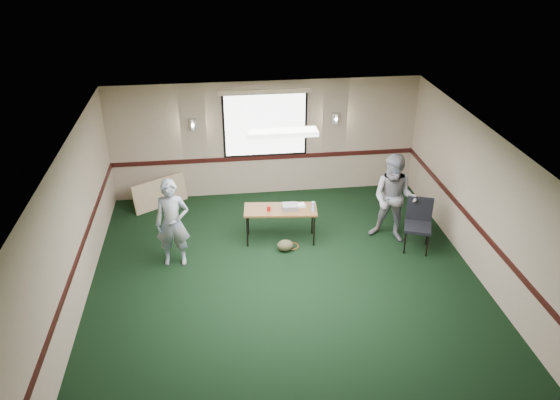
{
  "coord_description": "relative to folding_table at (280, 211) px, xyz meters",
  "views": [
    {
      "loc": [
        -1.12,
        -7.56,
        5.94
      ],
      "look_at": [
        0.0,
        1.3,
        1.2
      ],
      "focal_mm": 35.0,
      "sensor_mm": 36.0,
      "label": 1
    }
  ],
  "objects": [
    {
      "name": "person_right",
      "position": [
        2.23,
        -0.23,
        0.25
      ],
      "size": [
        1.12,
        1.05,
        1.84
      ],
      "primitive_type": "imported",
      "rotation": [
        0.0,
        0.0,
        -0.53
      ],
      "color": "#7996BC",
      "rests_on": "ground"
    },
    {
      "name": "room_shell",
      "position": [
        -0.08,
        0.3,
        0.91
      ],
      "size": [
        8.0,
        8.02,
        8.0
      ],
      "color": "tan",
      "rests_on": "ground"
    },
    {
      "name": "cable_coil",
      "position": [
        0.19,
        -0.27,
        -0.66
      ],
      "size": [
        0.32,
        0.32,
        0.01
      ],
      "primitive_type": "torus",
      "rotation": [
        0.0,
        0.0,
        -0.17
      ],
      "color": "#C24918",
      "rests_on": "ground"
    },
    {
      "name": "duffel_bag",
      "position": [
        0.04,
        -0.41,
        -0.55
      ],
      "size": [
        0.34,
        0.26,
        0.23
      ],
      "primitive_type": "ellipsoid",
      "rotation": [
        0.0,
        0.0,
        -0.05
      ],
      "color": "#403924",
      "rests_on": "ground"
    },
    {
      "name": "folding_table",
      "position": [
        0.0,
        0.0,
        0.0
      ],
      "size": [
        1.49,
        0.72,
        0.72
      ],
      "rotation": [
        0.0,
        0.0,
        -0.1
      ],
      "color": "brown",
      "rests_on": "ground"
    },
    {
      "name": "water_bottle",
      "position": [
        0.62,
        -0.18,
        0.16
      ],
      "size": [
        0.06,
        0.06,
        0.21
      ],
      "primitive_type": "cylinder",
      "color": "#99C4FB",
      "rests_on": "folding_table"
    },
    {
      "name": "projector",
      "position": [
        0.19,
        -0.03,
        0.1
      ],
      "size": [
        0.31,
        0.27,
        0.1
      ],
      "primitive_type": "cube",
      "rotation": [
        0.0,
        0.0,
        -0.07
      ],
      "color": "gray",
      "rests_on": "folding_table"
    },
    {
      "name": "person_left",
      "position": [
        -2.07,
        -0.55,
        0.2
      ],
      "size": [
        0.65,
        0.45,
        1.72
      ],
      "primitive_type": "imported",
      "rotation": [
        0.0,
        0.0,
        -0.05
      ],
      "color": "#446097",
      "rests_on": "ground"
    },
    {
      "name": "game_console",
      "position": [
        0.4,
        0.05,
        0.08
      ],
      "size": [
        0.21,
        0.18,
        0.05
      ],
      "primitive_type": "cube",
      "rotation": [
        0.0,
        0.0,
        0.09
      ],
      "color": "white",
      "rests_on": "folding_table"
    },
    {
      "name": "conference_chair",
      "position": [
        2.65,
        -0.58,
        -0.06
      ],
      "size": [
        0.65,
        0.67,
        1.03
      ],
      "rotation": [
        0.0,
        0.0,
        -0.36
      ],
      "color": "black",
      "rests_on": "ground"
    },
    {
      "name": "ground",
      "position": [
        -0.08,
        -1.83,
        -0.67
      ],
      "size": [
        8.0,
        8.0,
        0.0
      ],
      "primitive_type": "plane",
      "color": "black",
      "rests_on": "ground"
    },
    {
      "name": "red_cup",
      "position": [
        -0.24,
        -0.05,
        0.11
      ],
      "size": [
        0.07,
        0.07,
        0.11
      ],
      "primitive_type": "cylinder",
      "color": "#BD0E0C",
      "rests_on": "folding_table"
    },
    {
      "name": "folded_table",
      "position": [
        -2.51,
        1.77,
        -0.34
      ],
      "size": [
        1.18,
        0.84,
        0.65
      ],
      "primitive_type": "cube",
      "rotation": [
        -0.21,
        0.0,
        0.56
      ],
      "color": "tan",
      "rests_on": "ground"
    }
  ]
}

